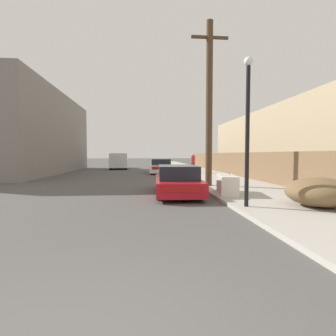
% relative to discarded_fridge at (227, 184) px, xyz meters
% --- Properties ---
extents(sidewalk_curb, '(4.20, 63.00, 0.12)m').
position_rel_discarded_fridge_xyz_m(sidewalk_curb, '(1.49, 15.40, -0.42)').
color(sidewalk_curb, '#ADA89E').
rests_on(sidewalk_curb, ground).
extents(discarded_fridge, '(0.94, 1.84, 0.75)m').
position_rel_discarded_fridge_xyz_m(discarded_fridge, '(0.00, 0.00, 0.00)').
color(discarded_fridge, silver).
rests_on(discarded_fridge, sidewalk_curb).
extents(parked_sports_car_red, '(1.95, 4.72, 1.20)m').
position_rel_discarded_fridge_xyz_m(parked_sports_car_red, '(-1.87, 0.75, 0.07)').
color(parked_sports_car_red, red).
rests_on(parked_sports_car_red, ground).
extents(car_parked_mid, '(2.20, 4.67, 1.25)m').
position_rel_discarded_fridge_xyz_m(car_parked_mid, '(-1.68, 12.99, 0.11)').
color(car_parked_mid, silver).
rests_on(car_parked_mid, ground).
extents(pickup_truck, '(2.17, 5.41, 1.76)m').
position_rel_discarded_fridge_xyz_m(pickup_truck, '(-6.02, 19.91, 0.41)').
color(pickup_truck, silver).
rests_on(pickup_truck, ground).
extents(utility_pole, '(1.80, 0.32, 7.91)m').
position_rel_discarded_fridge_xyz_m(utility_pole, '(-0.06, 2.67, 3.69)').
color(utility_pole, '#4C3826').
rests_on(utility_pole, sidewalk_curb).
extents(street_lamp, '(0.26, 0.26, 4.31)m').
position_rel_discarded_fridge_xyz_m(street_lamp, '(-0.24, -2.53, 2.17)').
color(street_lamp, black).
rests_on(street_lamp, sidewalk_curb).
extents(brush_pile, '(1.88, 1.97, 0.85)m').
position_rel_discarded_fridge_xyz_m(brush_pile, '(1.90, -2.73, 0.06)').
color(brush_pile, brown).
rests_on(brush_pile, sidewalk_curb).
extents(wooden_fence, '(0.08, 33.49, 1.65)m').
position_rel_discarded_fridge_xyz_m(wooden_fence, '(3.44, 7.98, 0.47)').
color(wooden_fence, brown).
rests_on(wooden_fence, sidewalk_curb).
extents(building_left_block, '(7.00, 17.45, 6.97)m').
position_rel_discarded_fridge_xyz_m(building_left_block, '(-13.67, 14.32, 3.01)').
color(building_left_block, gray).
rests_on(building_left_block, ground).
extents(building_right_house, '(6.00, 22.91, 5.19)m').
position_rel_discarded_fridge_xyz_m(building_right_house, '(8.92, 10.45, 2.12)').
color(building_right_house, tan).
rests_on(building_right_house, ground).
extents(pedestrian, '(0.34, 0.34, 1.65)m').
position_rel_discarded_fridge_xyz_m(pedestrian, '(0.82, 11.37, 0.48)').
color(pedestrian, '#282D42').
rests_on(pedestrian, sidewalk_curb).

